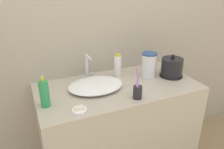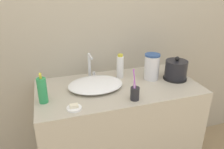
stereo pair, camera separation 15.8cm
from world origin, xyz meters
name	(u,v)px [view 2 (the right image)]	position (x,y,z in m)	size (l,w,h in m)	color
wall_back	(106,21)	(0.00, 0.63, 1.30)	(6.00, 0.04, 2.60)	#ADA38E
vanity_counter	(118,133)	(0.00, 0.31, 0.44)	(1.21, 0.61, 0.87)	#B7AD99
sink_basin	(96,84)	(-0.17, 0.33, 0.90)	(0.40, 0.31, 0.05)	white
faucet	(90,65)	(-0.17, 0.52, 0.99)	(0.06, 0.12, 0.20)	silver
electric_kettle	(176,71)	(0.48, 0.29, 0.95)	(0.19, 0.19, 0.19)	black
toothbrush_cup	(135,93)	(0.04, 0.08, 0.92)	(0.06, 0.06, 0.22)	#232328
lotion_bottle	(42,90)	(-0.54, 0.23, 0.96)	(0.06, 0.06, 0.21)	#2D9956
shampoo_bottle	(120,66)	(0.06, 0.45, 0.97)	(0.06, 0.06, 0.20)	white
soap_dish	(74,108)	(-0.37, 0.09, 0.88)	(0.09, 0.09, 0.03)	white
water_pitcher	(152,67)	(0.29, 0.35, 0.98)	(0.12, 0.12, 0.21)	silver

